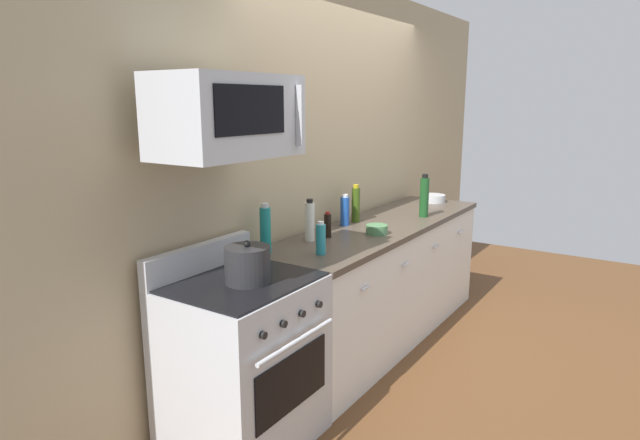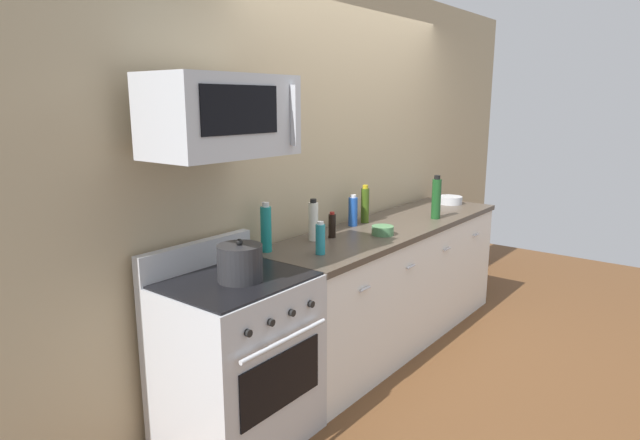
# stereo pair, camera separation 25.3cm
# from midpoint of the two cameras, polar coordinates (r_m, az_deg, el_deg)

# --- Properties ---
(ground_plane) EXTENTS (6.65, 6.65, 0.00)m
(ground_plane) POSITION_cam_midpoint_polar(r_m,az_deg,el_deg) (4.39, 8.92, -12.28)
(ground_plane) COLOR brown
(back_wall) EXTENTS (5.54, 0.10, 2.70)m
(back_wall) POSITION_cam_midpoint_polar(r_m,az_deg,el_deg) (4.23, 4.66, 5.97)
(back_wall) COLOR tan
(back_wall) RESTS_ON ground_plane
(counter_unit) EXTENTS (2.45, 0.66, 0.92)m
(counter_unit) POSITION_cam_midpoint_polar(r_m,az_deg,el_deg) (4.21, 9.14, -6.59)
(counter_unit) COLOR silver
(counter_unit) RESTS_ON ground_plane
(range_oven) EXTENTS (0.76, 0.69, 1.07)m
(range_oven) POSITION_cam_midpoint_polar(r_m,az_deg,el_deg) (3.01, -6.38, -14.34)
(range_oven) COLOR #B7BABF
(range_oven) RESTS_ON ground_plane
(microwave) EXTENTS (0.74, 0.44, 0.40)m
(microwave) POSITION_cam_midpoint_polar(r_m,az_deg,el_deg) (2.72, -7.72, 10.81)
(microwave) COLOR #B7BABF
(bottle_wine_green) EXTENTS (0.07, 0.07, 0.34)m
(bottle_wine_green) POSITION_cam_midpoint_polar(r_m,az_deg,el_deg) (4.33, 13.80, 2.23)
(bottle_wine_green) COLOR #19471E
(bottle_wine_green) RESTS_ON countertop_slab
(bottle_olive_oil) EXTENTS (0.06, 0.06, 0.29)m
(bottle_olive_oil) POSITION_cam_midpoint_polar(r_m,az_deg,el_deg) (4.10, 6.52, 1.59)
(bottle_olive_oil) COLOR #385114
(bottle_olive_oil) RESTS_ON countertop_slab
(bottle_dish_soap) EXTENTS (0.06, 0.06, 0.20)m
(bottle_dish_soap) POSITION_cam_midpoint_polar(r_m,az_deg,el_deg) (3.24, 2.28, -2.00)
(bottle_dish_soap) COLOR teal
(bottle_dish_soap) RESTS_ON countertop_slab
(bottle_soda_blue) EXTENTS (0.07, 0.07, 0.23)m
(bottle_soda_blue) POSITION_cam_midpoint_polar(r_m,az_deg,el_deg) (3.99, 5.30, 0.93)
(bottle_soda_blue) COLOR #1E4CA5
(bottle_soda_blue) RESTS_ON countertop_slab
(bottle_sparkling_teal) EXTENTS (0.07, 0.07, 0.31)m
(bottle_sparkling_teal) POSITION_cam_midpoint_polar(r_m,az_deg,el_deg) (3.29, -3.52, -0.90)
(bottle_sparkling_teal) COLOR #197F7A
(bottle_sparkling_teal) RESTS_ON countertop_slab
(bottle_soy_sauce_dark) EXTENTS (0.05, 0.05, 0.18)m
(bottle_soy_sauce_dark) POSITION_cam_midpoint_polar(r_m,az_deg,el_deg) (3.64, 3.28, -0.59)
(bottle_soy_sauce_dark) COLOR black
(bottle_soy_sauce_dark) RESTS_ON countertop_slab
(bottle_vinegar_white) EXTENTS (0.06, 0.06, 0.28)m
(bottle_vinegar_white) POSITION_cam_midpoint_polar(r_m,az_deg,el_deg) (3.55, 1.33, -0.11)
(bottle_vinegar_white) COLOR silver
(bottle_vinegar_white) RESTS_ON countertop_slab
(bowl_green_glaze) EXTENTS (0.15, 0.15, 0.06)m
(bowl_green_glaze) POSITION_cam_midpoint_polar(r_m,az_deg,el_deg) (3.76, 8.54, -1.09)
(bowl_green_glaze) COLOR #477A4C
(bowl_green_glaze) RESTS_ON countertop_slab
(bowl_steel_prep) EXTENTS (0.21, 0.21, 0.07)m
(bowl_steel_prep) POSITION_cam_midpoint_polar(r_m,az_deg,el_deg) (5.02, 14.94, 2.07)
(bowl_steel_prep) COLOR #B2B5BA
(bowl_steel_prep) RESTS_ON countertop_slab
(stockpot) EXTENTS (0.23, 0.23, 0.22)m
(stockpot) POSITION_cam_midpoint_polar(r_m,az_deg,el_deg) (2.77, -5.86, -4.53)
(stockpot) COLOR #262628
(stockpot) RESTS_ON range_oven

